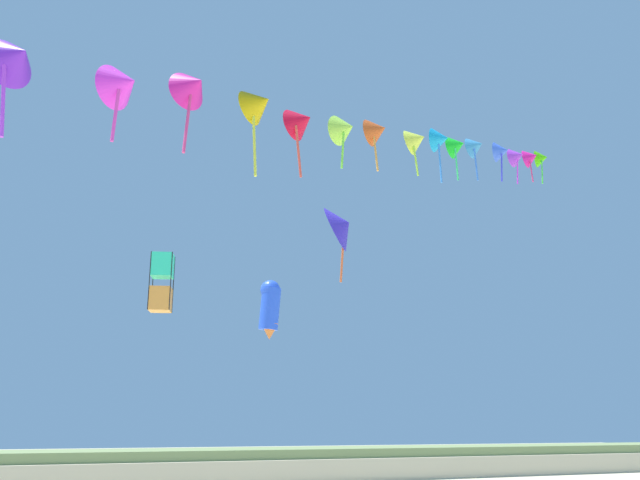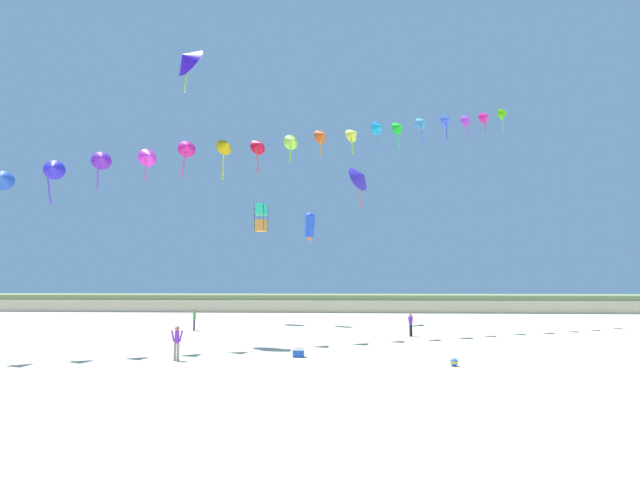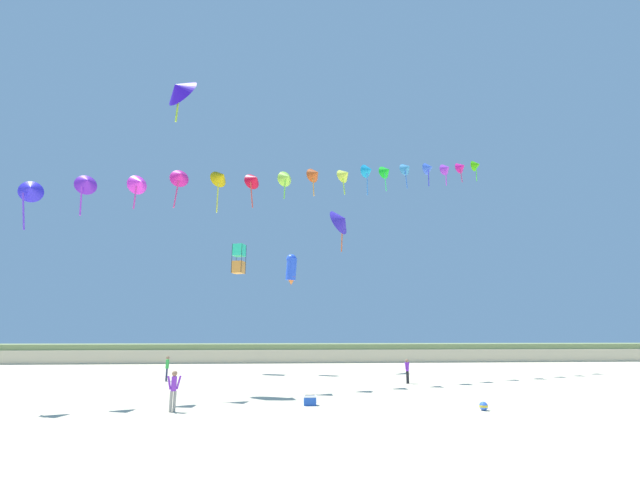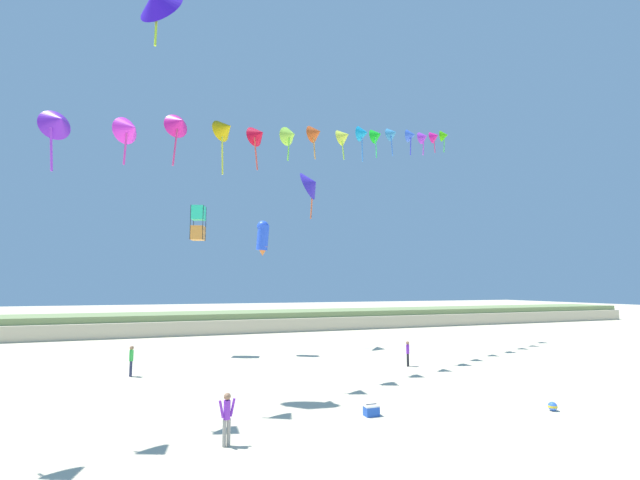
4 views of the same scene
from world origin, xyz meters
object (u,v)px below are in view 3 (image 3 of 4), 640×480
Objects in this scene: large_kite_mid_trail at (179,89)px; large_kite_outer_drift at (342,221)px; person_near_left at (174,388)px; large_kite_low_lead at (239,259)px; large_kite_high_solo at (291,268)px; person_near_right at (167,367)px; beach_ball at (484,406)px; person_mid_center at (407,369)px; beach_cooler at (310,401)px.

large_kite_mid_trail is 0.84× the size of large_kite_outer_drift.
person_near_left is 0.62× the size of large_kite_low_lead.
large_kite_outer_drift is (4.86, 2.42, 5.14)m from large_kite_high_solo.
person_near_right is at bearing 105.78° from person_near_left.
large_kite_mid_trail is at bearing 152.88° from beach_ball.
large_kite_low_lead is 0.71× the size of large_kite_mid_trail.
person_mid_center is 2.75× the size of beach_cooler.
person_mid_center is (16.51, -2.76, -0.08)m from person_near_right.
large_kite_high_solo reaches higher than person_mid_center.
person_near_right is at bearing 170.52° from person_mid_center.
beach_cooler is at bearing -73.07° from large_kite_low_lead.
beach_ball is (16.07, -8.23, -19.45)m from large_kite_mid_trail.
large_kite_outer_drift is at bearing 45.00° from large_kite_mid_trail.
large_kite_high_solo is 7.48m from large_kite_outer_drift.
large_kite_outer_drift reaches higher than beach_cooler.
beach_ball is at bearing -81.40° from large_kite_outer_drift.
beach_ball is (16.78, -13.38, -0.82)m from person_near_right.
person_near_left is 4.60× the size of beach_ball.
large_kite_high_solo is 22.16m from beach_ball.
large_kite_outer_drift is at bearing 63.95° from person_near_left.
beach_ball is at bearing -88.55° from person_mid_center.
large_kite_low_lead is 0.96× the size of large_kite_high_solo.
person_near_left is 0.37× the size of large_kite_outer_drift.
large_kite_mid_trail is 16.96m from large_kite_high_solo.
person_near_right reaches higher than beach_ball.
large_kite_low_lead is at bearing 163.90° from large_kite_high_solo.
beach_ball is (3.19, -21.11, -13.91)m from large_kite_outer_drift.
large_kite_high_solo is at bearing 92.51° from beach_cooler.
beach_ball is (7.33, -1.98, -0.03)m from beach_cooler.
person_mid_center is at bearing 8.62° from large_kite_mid_trail.
beach_cooler is (5.86, 1.30, -0.75)m from person_near_left.
person_near_right is at bearing 141.41° from beach_ball.
beach_cooler is at bearing -102.19° from large_kite_outer_drift.
beach_cooler is (9.45, -11.41, -0.78)m from person_near_right.
large_kite_outer_drift is (9.99, 20.43, 13.13)m from person_near_left.
large_kite_high_solo is at bearing -153.55° from large_kite_outer_drift.
beach_ball is (0.27, -10.63, -0.74)m from person_mid_center.
beach_cooler is (5.50, -18.09, -9.76)m from large_kite_low_lead.
large_kite_low_lead is 10.53m from large_kite_outer_drift.
person_near_left is at bearing -167.48° from beach_cooler.
large_kite_high_solo reaches higher than person_near_left.
person_near_right is 12.94m from large_kite_high_solo.
large_kite_low_lead is at bearing 143.08° from person_mid_center.
large_kite_low_lead is 25.76m from beach_ball.
beach_cooler is at bearing -35.57° from large_kite_mid_trail.
beach_cooler is at bearing 164.89° from beach_ball.
person_near_right is 14.83m from beach_cooler.
beach_cooler is (8.74, -6.25, -19.42)m from large_kite_mid_trail.
large_kite_low_lead is (0.35, 19.39, 9.01)m from person_near_left.
large_kite_low_lead reaches higher than person_near_right.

